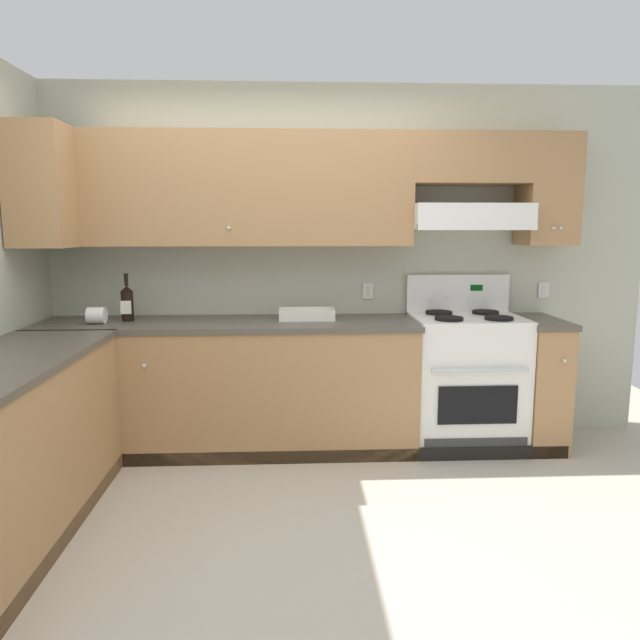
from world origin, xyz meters
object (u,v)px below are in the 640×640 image
wine_bottle (127,302)px  paper_towel_roll (97,315)px  stove (465,379)px  bowl (307,316)px

wine_bottle → paper_towel_roll: wine_bottle is taller
stove → wine_bottle: (-2.35, 0.04, 0.56)m
wine_bottle → bowl: (1.23, -0.00, -0.10)m
stove → wine_bottle: 2.42m
paper_towel_roll → stove: bearing=1.6°
stove → paper_towel_roll: bearing=-178.4°
stove → bowl: stove is taller
bowl → stove: bearing=-2.3°
stove → paper_towel_roll: size_ratio=10.26×
bowl → paper_towel_roll: 1.41m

